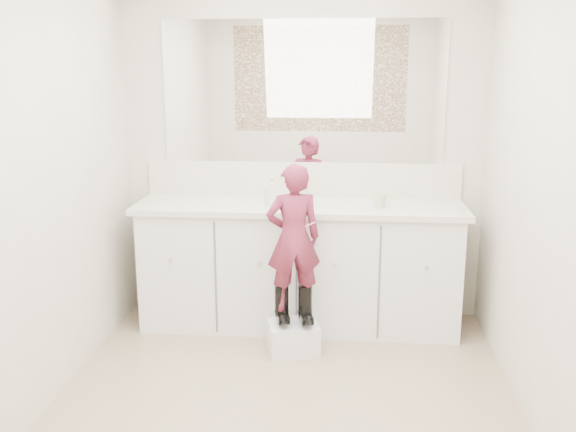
# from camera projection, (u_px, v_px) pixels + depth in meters

# --- Properties ---
(floor) EXTENTS (3.00, 3.00, 0.00)m
(floor) POSITION_uv_depth(u_px,v_px,m) (283.00, 412.00, 3.47)
(floor) COLOR #867758
(floor) RESTS_ON ground
(wall_back) EXTENTS (2.60, 0.00, 2.60)m
(wall_back) POSITION_uv_depth(u_px,v_px,m) (303.00, 154.00, 4.64)
(wall_back) COLOR #BDB4A1
(wall_back) RESTS_ON floor
(wall_front) EXTENTS (2.60, 0.00, 2.60)m
(wall_front) POSITION_uv_depth(u_px,v_px,m) (229.00, 309.00, 1.74)
(wall_front) COLOR #BDB4A1
(wall_front) RESTS_ON floor
(wall_left) EXTENTS (0.00, 3.00, 3.00)m
(wall_left) POSITION_uv_depth(u_px,v_px,m) (32.00, 191.00, 3.30)
(wall_left) COLOR #BDB4A1
(wall_left) RESTS_ON floor
(wall_right) EXTENTS (0.00, 3.00, 3.00)m
(wall_right) POSITION_uv_depth(u_px,v_px,m) (551.00, 201.00, 3.08)
(wall_right) COLOR #BDB4A1
(wall_right) RESTS_ON floor
(vanity_cabinet) EXTENTS (2.20, 0.55, 0.85)m
(vanity_cabinet) POSITION_uv_depth(u_px,v_px,m) (299.00, 267.00, 4.56)
(vanity_cabinet) COLOR silver
(vanity_cabinet) RESTS_ON floor
(countertop) EXTENTS (2.28, 0.58, 0.04)m
(countertop) POSITION_uv_depth(u_px,v_px,m) (300.00, 207.00, 4.44)
(countertop) COLOR beige
(countertop) RESTS_ON vanity_cabinet
(backsplash) EXTENTS (2.28, 0.03, 0.25)m
(backsplash) POSITION_uv_depth(u_px,v_px,m) (302.00, 179.00, 4.67)
(backsplash) COLOR beige
(backsplash) RESTS_ON countertop
(mirror) EXTENTS (2.00, 0.02, 1.00)m
(mirror) POSITION_uv_depth(u_px,v_px,m) (303.00, 92.00, 4.53)
(mirror) COLOR white
(mirror) RESTS_ON wall_back
(dot_panel) EXTENTS (2.00, 0.01, 1.20)m
(dot_panel) POSITION_uv_depth(u_px,v_px,m) (226.00, 143.00, 1.64)
(dot_panel) COLOR #472819
(dot_panel) RESTS_ON wall_front
(faucet) EXTENTS (0.08, 0.08, 0.10)m
(faucet) POSITION_uv_depth(u_px,v_px,m) (301.00, 192.00, 4.58)
(faucet) COLOR silver
(faucet) RESTS_ON countertop
(cup) EXTENTS (0.12, 0.12, 0.09)m
(cup) POSITION_uv_depth(u_px,v_px,m) (380.00, 200.00, 4.35)
(cup) COLOR beige
(cup) RESTS_ON countertop
(soap_bottle) EXTENTS (0.12, 0.12, 0.19)m
(soap_bottle) POSITION_uv_depth(u_px,v_px,m) (272.00, 191.00, 4.40)
(soap_bottle) COLOR beige
(soap_bottle) RESTS_ON countertop
(step_stool) EXTENTS (0.37, 0.33, 0.20)m
(step_stool) POSITION_uv_depth(u_px,v_px,m) (293.00, 338.00, 4.18)
(step_stool) COLOR silver
(step_stool) RESTS_ON floor
(boot_left) EXTENTS (0.14, 0.19, 0.26)m
(boot_left) POSITION_uv_depth(u_px,v_px,m) (282.00, 304.00, 4.13)
(boot_left) COLOR black
(boot_left) RESTS_ON step_stool
(boot_right) EXTENTS (0.14, 0.19, 0.26)m
(boot_right) POSITION_uv_depth(u_px,v_px,m) (305.00, 305.00, 4.12)
(boot_right) COLOR black
(boot_right) RESTS_ON step_stool
(toddler) EXTENTS (0.39, 0.31, 0.95)m
(toddler) POSITION_uv_depth(u_px,v_px,m) (293.00, 238.00, 4.02)
(toddler) COLOR #B23660
(toddler) RESTS_ON step_stool
(toothbrush) EXTENTS (0.13, 0.05, 0.06)m
(toothbrush) POSITION_uv_depth(u_px,v_px,m) (305.00, 227.00, 3.99)
(toothbrush) COLOR pink
(toothbrush) RESTS_ON toddler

